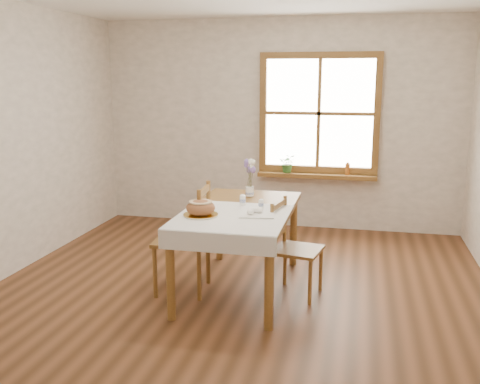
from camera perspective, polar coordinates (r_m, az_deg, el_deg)
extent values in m
plane|color=brown|center=(4.68, -0.83, -11.60)|extent=(5.00, 5.00, 0.00)
cube|color=white|center=(6.77, 4.15, 7.17)|extent=(4.50, 0.10, 2.60)
cube|color=white|center=(2.03, -17.76, -5.26)|extent=(4.50, 0.10, 2.60)
cube|color=brown|center=(6.65, 8.61, 14.23)|extent=(1.46, 0.08, 0.08)
cube|color=brown|center=(6.74, 8.23, 2.43)|extent=(1.46, 0.08, 0.08)
cube|color=brown|center=(6.75, 2.50, 8.45)|extent=(0.08, 0.08, 1.30)
cube|color=brown|center=(6.64, 14.42, 8.03)|extent=(0.08, 0.08, 1.30)
cube|color=brown|center=(6.66, 8.42, 8.29)|extent=(0.04, 0.06, 1.30)
cube|color=brown|center=(6.66, 8.42, 8.29)|extent=(1.30, 0.06, 0.04)
cube|color=white|center=(6.69, 8.44, 8.30)|extent=(1.30, 0.01, 1.30)
cube|color=brown|center=(6.69, 8.17, 1.75)|extent=(1.46, 0.20, 0.05)
cube|color=brown|center=(4.72, 0.00, -2.08)|extent=(0.90, 1.60, 0.05)
cylinder|color=brown|center=(4.27, -7.41, -9.06)|extent=(0.07, 0.07, 0.70)
cylinder|color=brown|center=(4.08, 3.10, -10.00)|extent=(0.07, 0.07, 0.70)
cylinder|color=brown|center=(5.61, -2.22, -3.75)|extent=(0.07, 0.07, 0.70)
cylinder|color=brown|center=(5.46, 5.73, -4.23)|extent=(0.07, 0.07, 0.70)
cube|color=silver|center=(4.43, -0.87, -2.65)|extent=(0.91, 0.99, 0.01)
cylinder|color=white|center=(4.44, -4.21, -2.47)|extent=(0.36, 0.36, 0.02)
ellipsoid|color=#9C5E37|center=(4.42, -4.23, -1.54)|extent=(0.24, 0.24, 0.13)
cube|color=silver|center=(4.45, 1.81, -2.41)|extent=(0.32, 0.28, 0.01)
cylinder|color=white|center=(4.78, 0.28, -0.83)|extent=(0.07, 0.07, 0.10)
cylinder|color=white|center=(4.67, 2.26, -1.24)|extent=(0.05, 0.05, 0.09)
cylinder|color=white|center=(5.17, 1.04, -0.02)|extent=(0.10, 0.10, 0.09)
imported|color=#366C2B|center=(6.71, 5.13, 2.85)|extent=(0.22, 0.24, 0.18)
cylinder|color=#AB5D1F|center=(6.66, 11.40, 2.48)|extent=(0.07, 0.07, 0.16)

